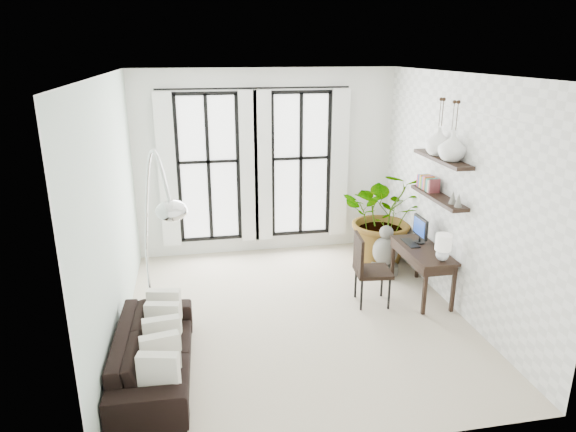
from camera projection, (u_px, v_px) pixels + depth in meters
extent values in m
plane|color=#C1B299|center=(295.00, 315.00, 7.05)|extent=(5.00, 5.00, 0.00)
plane|color=white|center=(296.00, 74.00, 6.06)|extent=(5.00, 5.00, 0.00)
plane|color=silver|center=(112.00, 214.00, 6.16)|extent=(0.00, 5.00, 5.00)
plane|color=white|center=(458.00, 195.00, 6.95)|extent=(0.00, 5.00, 5.00)
plane|color=white|center=(266.00, 163.00, 8.89)|extent=(4.50, 0.00, 4.50)
cube|color=white|center=(209.00, 169.00, 8.70)|extent=(1.00, 0.02, 2.50)
cube|color=white|center=(167.00, 172.00, 8.49)|extent=(0.30, 0.04, 2.60)
cube|color=white|center=(249.00, 168.00, 8.73)|extent=(0.30, 0.04, 2.60)
cube|color=white|center=(301.00, 165.00, 8.98)|extent=(1.00, 0.02, 2.50)
cube|color=white|center=(263.00, 168.00, 8.77)|extent=(0.30, 0.04, 2.60)
cube|color=white|center=(340.00, 165.00, 9.01)|extent=(0.30, 0.04, 2.60)
cylinder|color=black|center=(254.00, 88.00, 8.34)|extent=(3.20, 0.03, 0.03)
cube|color=black|center=(438.00, 197.00, 7.21)|extent=(0.25, 1.30, 0.05)
cube|color=black|center=(442.00, 159.00, 7.04)|extent=(0.25, 1.30, 0.05)
cube|color=#C83252|center=(422.00, 180.00, 7.68)|extent=(0.16, 0.03, 0.18)
cube|color=#2F56A4|center=(423.00, 181.00, 7.64)|extent=(0.16, 0.03, 0.18)
cube|color=#FFAA38|center=(425.00, 182.00, 7.60)|extent=(0.16, 0.03, 0.18)
cube|color=green|center=(426.00, 182.00, 7.56)|extent=(0.16, 0.03, 0.18)
cube|color=purple|center=(427.00, 183.00, 7.52)|extent=(0.16, 0.03, 0.18)
cube|color=orange|center=(429.00, 184.00, 7.47)|extent=(0.16, 0.03, 0.18)
cube|color=#464646|center=(430.00, 185.00, 7.43)|extent=(0.16, 0.03, 0.18)
cube|color=teal|center=(432.00, 185.00, 7.39)|extent=(0.16, 0.03, 0.18)
cube|color=#CAA890|center=(433.00, 186.00, 7.35)|extent=(0.16, 0.04, 0.18)
cube|color=maroon|center=(434.00, 187.00, 7.31)|extent=(0.16, 0.04, 0.18)
cone|color=slate|center=(453.00, 197.00, 6.80)|extent=(0.10, 0.10, 0.18)
cone|color=slate|center=(459.00, 200.00, 6.66)|extent=(0.10, 0.10, 0.18)
imported|color=black|center=(154.00, 352.00, 5.67)|extent=(0.85, 2.04, 0.59)
cube|color=beige|center=(159.00, 372.00, 4.97)|extent=(0.40, 0.12, 0.40)
cube|color=beige|center=(160.00, 352.00, 5.30)|extent=(0.40, 0.12, 0.40)
cube|color=beige|center=(162.00, 335.00, 5.63)|extent=(0.40, 0.12, 0.40)
cube|color=beige|center=(163.00, 319.00, 5.96)|extent=(0.40, 0.12, 0.40)
cube|color=beige|center=(164.00, 305.00, 6.28)|extent=(0.40, 0.12, 0.40)
imported|color=#2D7228|center=(385.00, 215.00, 8.61)|extent=(1.71, 1.56, 1.65)
cube|color=black|center=(423.00, 250.00, 7.42)|extent=(0.52, 1.24, 0.04)
cube|color=black|center=(421.00, 256.00, 7.44)|extent=(0.48, 1.18, 0.11)
cube|color=black|center=(425.00, 291.00, 6.96)|extent=(0.05, 0.05, 0.69)
cube|color=black|center=(453.00, 289.00, 7.04)|extent=(0.05, 0.05, 0.69)
cube|color=black|center=(393.00, 259.00, 8.03)|extent=(0.05, 0.05, 0.69)
cube|color=black|center=(418.00, 257.00, 8.11)|extent=(0.05, 0.05, 0.69)
cube|color=black|center=(421.00, 227.00, 7.57)|extent=(0.04, 0.42, 0.30)
cube|color=navy|center=(419.00, 227.00, 7.56)|extent=(0.00, 0.36, 0.24)
cube|color=black|center=(410.00, 243.00, 7.62)|extent=(0.15, 0.40, 0.02)
sphere|color=silver|center=(442.00, 255.00, 6.95)|extent=(0.18, 0.18, 0.18)
cylinder|color=white|center=(444.00, 242.00, 6.89)|extent=(0.22, 0.22, 0.22)
cube|color=black|center=(373.00, 272.00, 7.25)|extent=(0.54, 0.54, 0.05)
cube|color=black|center=(359.00, 254.00, 7.15)|extent=(0.09, 0.49, 0.54)
cylinder|color=black|center=(363.00, 296.00, 7.11)|extent=(0.03, 0.03, 0.46)
cylinder|color=black|center=(390.00, 293.00, 7.18)|extent=(0.03, 0.03, 0.46)
cylinder|color=black|center=(355.00, 284.00, 7.48)|extent=(0.03, 0.03, 0.46)
cylinder|color=black|center=(380.00, 281.00, 7.55)|extent=(0.03, 0.03, 0.46)
cylinder|color=silver|center=(153.00, 320.00, 6.81)|extent=(0.37, 0.37, 0.10)
cylinder|color=silver|center=(150.00, 285.00, 6.65)|extent=(0.04, 0.04, 1.03)
ellipsoid|color=silver|center=(172.00, 211.00, 5.28)|extent=(0.33, 0.33, 0.21)
cylinder|color=slate|center=(384.00, 269.00, 8.38)|extent=(0.45, 0.45, 0.14)
ellipsoid|color=slate|center=(385.00, 251.00, 8.28)|extent=(0.41, 0.41, 0.50)
sphere|color=slate|center=(386.00, 232.00, 8.18)|extent=(0.23, 0.23, 0.23)
imported|color=white|center=(452.00, 147.00, 6.74)|extent=(0.37, 0.37, 0.38)
imported|color=white|center=(438.00, 141.00, 7.11)|extent=(0.37, 0.37, 0.38)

